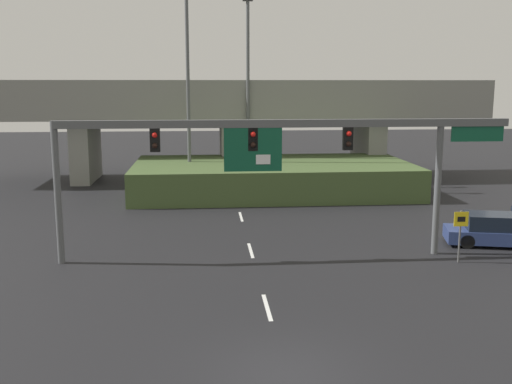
# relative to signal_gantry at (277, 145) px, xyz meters

# --- Properties ---
(ground_plane) EXTENTS (160.00, 160.00, 0.00)m
(ground_plane) POSITION_rel_signal_gantry_xyz_m (-1.01, -10.09, -4.81)
(ground_plane) COLOR black
(lane_markings) EXTENTS (0.14, 22.99, 0.01)m
(lane_markings) POSITION_rel_signal_gantry_xyz_m (-1.01, 4.63, -4.81)
(lane_markings) COLOR silver
(lane_markings) RESTS_ON ground
(signal_gantry) EXTENTS (18.84, 0.44, 5.84)m
(signal_gantry) POSITION_rel_signal_gantry_xyz_m (0.00, 0.00, 0.00)
(signal_gantry) COLOR #515456
(signal_gantry) RESTS_ON ground
(speed_limit_sign) EXTENTS (0.60, 0.11, 2.19)m
(speed_limit_sign) POSITION_rel_signal_gantry_xyz_m (7.41, -1.35, -3.38)
(speed_limit_sign) COLOR #4C4C4C
(speed_limit_sign) RESTS_ON ground
(highway_light_pole_near) EXTENTS (0.70, 0.36, 16.73)m
(highway_light_pole_near) POSITION_rel_signal_gantry_xyz_m (-3.99, 16.38, 3.94)
(highway_light_pole_near) COLOR #515456
(highway_light_pole_near) RESTS_ON ground
(highway_light_pole_far) EXTENTS (0.70, 0.36, 13.10)m
(highway_light_pole_far) POSITION_rel_signal_gantry_xyz_m (0.15, 18.21, 2.12)
(highway_light_pole_far) COLOR #515456
(highway_light_pole_far) RESTS_ON ground
(overpass_bridge) EXTENTS (38.58, 7.00, 7.53)m
(overpass_bridge) POSITION_rel_signal_gantry_xyz_m (-1.01, 21.80, 0.32)
(overpass_bridge) COLOR gray
(overpass_bridge) RESTS_ON ground
(grass_embankment) EXTENTS (18.46, 9.69, 2.05)m
(grass_embankment) POSITION_rel_signal_gantry_xyz_m (1.58, 15.45, -3.78)
(grass_embankment) COLOR #42562D
(grass_embankment) RESTS_ON ground
(parked_sedan_near_right) EXTENTS (4.65, 2.76, 1.45)m
(parked_sedan_near_right) POSITION_rel_signal_gantry_xyz_m (10.12, 1.13, -4.14)
(parked_sedan_near_right) COLOR navy
(parked_sedan_near_right) RESTS_ON ground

